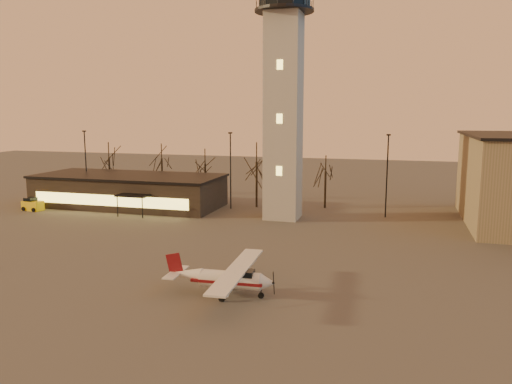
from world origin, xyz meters
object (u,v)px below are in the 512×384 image
terminal (129,190)px  control_tower (284,81)px  service_cart (33,205)px  cessna_front (232,282)px

terminal → control_tower: bearing=-5.1°
control_tower → service_cart: 36.43m
control_tower → service_cart: (-32.60, -4.33, -15.68)m
terminal → cessna_front: size_ratio=2.43×
cessna_front → service_cart: (-35.06, 22.00, -0.34)m
terminal → service_cart: bearing=-149.2°
cessna_front → terminal: bearing=127.8°
service_cart → cessna_front: bearing=-24.6°
cessna_front → control_tower: bearing=92.4°
terminal → cessna_front: bearing=-49.2°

